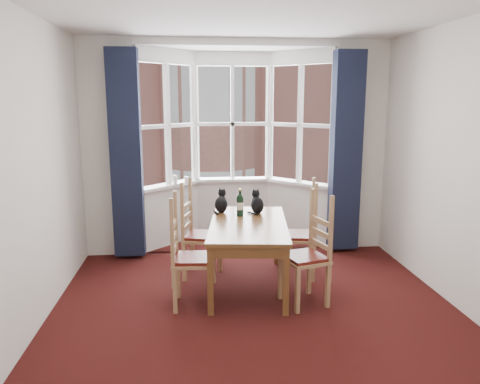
{
  "coord_description": "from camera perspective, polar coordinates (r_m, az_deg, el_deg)",
  "views": [
    {
      "loc": [
        -0.58,
        -3.89,
        2.05
      ],
      "look_at": [
        -0.08,
        1.05,
        1.05
      ],
      "focal_mm": 35.0,
      "sensor_mm": 36.0,
      "label": 1
    }
  ],
  "objects": [
    {
      "name": "floor",
      "position": [
        4.44,
        2.53,
        -16.14
      ],
      "size": [
        4.5,
        4.5,
        0.0
      ],
      "primitive_type": "plane",
      "color": "black",
      "rests_on": "ground"
    },
    {
      "name": "ceiling",
      "position": [
        4.01,
        2.91,
        22.16
      ],
      "size": [
        4.5,
        4.5,
        0.0
      ],
      "primitive_type": "plane",
      "rotation": [
        3.14,
        0.0,
        0.0
      ],
      "color": "white",
      "rests_on": "floor"
    },
    {
      "name": "wall_left",
      "position": [
        4.19,
        -25.45,
        1.35
      ],
      "size": [
        0.0,
        4.5,
        4.5
      ],
      "primitive_type": "plane",
      "rotation": [
        1.57,
        0.0,
        1.57
      ],
      "color": "silver",
      "rests_on": "floor"
    },
    {
      "name": "wall_near",
      "position": [
        1.86,
        13.02,
        -9.39
      ],
      "size": [
        4.0,
        0.0,
        4.0
      ],
      "primitive_type": "plane",
      "rotation": [
        -1.57,
        0.0,
        0.0
      ],
      "color": "silver",
      "rests_on": "floor"
    },
    {
      "name": "wall_back_pier_left",
      "position": [
        6.27,
        -15.59,
        5.01
      ],
      "size": [
        0.7,
        0.12,
        2.8
      ],
      "primitive_type": "cube",
      "color": "silver",
      "rests_on": "floor"
    },
    {
      "name": "wall_back_pier_right",
      "position": [
        6.57,
        14.21,
        5.36
      ],
      "size": [
        0.7,
        0.12,
        2.8
      ],
      "primitive_type": "cube",
      "color": "silver",
      "rests_on": "floor"
    },
    {
      "name": "bay_window",
      "position": [
        6.7,
        -0.75,
        5.82
      ],
      "size": [
        2.76,
        0.94,
        2.8
      ],
      "color": "white",
      "rests_on": "floor"
    },
    {
      "name": "curtain_left",
      "position": [
        6.06,
        -13.7,
        4.43
      ],
      "size": [
        0.38,
        0.22,
        2.6
      ],
      "primitive_type": "cube",
      "color": "#171D34",
      "rests_on": "floor"
    },
    {
      "name": "curtain_right",
      "position": [
        6.33,
        12.77,
        4.75
      ],
      "size": [
        0.38,
        0.22,
        2.6
      ],
      "primitive_type": "cube",
      "color": "#171D34",
      "rests_on": "floor"
    },
    {
      "name": "dining_table",
      "position": [
        5.09,
        1.04,
        -4.62
      ],
      "size": [
        0.99,
        1.61,
        0.73
      ],
      "color": "brown",
      "rests_on": "floor"
    },
    {
      "name": "chair_left_near",
      "position": [
        4.71,
        -6.85,
        -8.29
      ],
      "size": [
        0.43,
        0.44,
        0.92
      ],
      "color": "#A57C50",
      "rests_on": "floor"
    },
    {
      "name": "chair_left_far",
      "position": [
        5.46,
        -5.54,
        -5.48
      ],
      "size": [
        0.49,
        0.51,
        0.92
      ],
      "color": "#A57C50",
      "rests_on": "floor"
    },
    {
      "name": "chair_right_near",
      "position": [
        4.81,
        8.8,
        -7.91
      ],
      "size": [
        0.5,
        0.52,
        0.92
      ],
      "color": "#A57C50",
      "rests_on": "floor"
    },
    {
      "name": "chair_right_far",
      "position": [
        5.48,
        8.03,
        -5.45
      ],
      "size": [
        0.47,
        0.48,
        0.92
      ],
      "color": "#A57C50",
      "rests_on": "floor"
    },
    {
      "name": "cat_left",
      "position": [
        5.51,
        -2.3,
        -1.35
      ],
      "size": [
        0.19,
        0.23,
        0.29
      ],
      "color": "black",
      "rests_on": "dining_table"
    },
    {
      "name": "cat_right",
      "position": [
        5.47,
        2.1,
        -1.46
      ],
      "size": [
        0.18,
        0.23,
        0.29
      ],
      "color": "black",
      "rests_on": "dining_table"
    },
    {
      "name": "wine_bottle",
      "position": [
        5.33,
        0.0,
        -1.49
      ],
      "size": [
        0.08,
        0.08,
        0.31
      ],
      "color": "black",
      "rests_on": "dining_table"
    },
    {
      "name": "candle_tall",
      "position": [
        6.59,
        -7.91,
        1.51
      ],
      "size": [
        0.06,
        0.06,
        0.12
      ],
      "primitive_type": "cylinder",
      "color": "white",
      "rests_on": "bay_window"
    },
    {
      "name": "candle_short",
      "position": [
        6.62,
        -6.55,
        1.47
      ],
      "size": [
        0.06,
        0.06,
        0.1
      ],
      "primitive_type": "cylinder",
      "color": "white",
      "rests_on": "bay_window"
    },
    {
      "name": "street",
      "position": [
        37.03,
        -4.71,
        -1.21
      ],
      "size": [
        80.0,
        80.0,
        0.0
      ],
      "primitive_type": "plane",
      "color": "#333335",
      "rests_on": "ground"
    },
    {
      "name": "tenement_building",
      "position": [
        17.92,
        -3.94,
        9.91
      ],
      "size": [
        18.4,
        7.8,
        15.2
      ],
      "color": "#AC6858",
      "rests_on": "street"
    }
  ]
}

